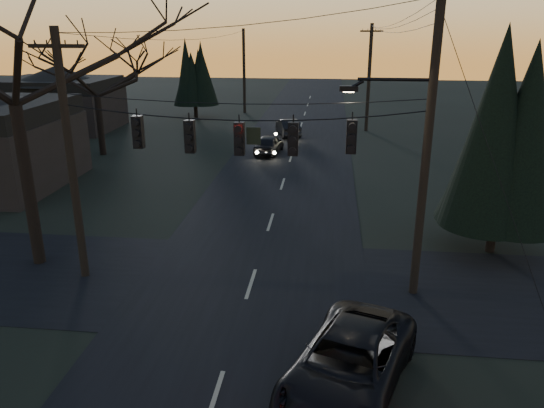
# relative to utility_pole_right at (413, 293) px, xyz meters

# --- Properties ---
(main_road) EXTENTS (8.00, 120.00, 0.02)m
(main_road) POSITION_rel_utility_pole_right_xyz_m (-5.50, 10.00, 0.01)
(main_road) COLOR black
(main_road) RESTS_ON ground
(cross_road) EXTENTS (60.00, 7.00, 0.02)m
(cross_road) POSITION_rel_utility_pole_right_xyz_m (-5.50, 0.00, 0.01)
(cross_road) COLOR black
(cross_road) RESTS_ON ground
(utility_pole_right) EXTENTS (5.00, 0.30, 10.00)m
(utility_pole_right) POSITION_rel_utility_pole_right_xyz_m (0.00, 0.00, 0.00)
(utility_pole_right) COLOR black
(utility_pole_right) RESTS_ON ground
(utility_pole_left) EXTENTS (1.80, 0.30, 8.50)m
(utility_pole_left) POSITION_rel_utility_pole_right_xyz_m (-11.50, 0.00, 0.00)
(utility_pole_left) COLOR black
(utility_pole_left) RESTS_ON ground
(utility_pole_far_r) EXTENTS (1.80, 0.30, 8.50)m
(utility_pole_far_r) POSITION_rel_utility_pole_right_xyz_m (0.00, 28.00, 0.00)
(utility_pole_far_r) COLOR black
(utility_pole_far_r) RESTS_ON ground
(utility_pole_far_l) EXTENTS (0.30, 0.30, 8.00)m
(utility_pole_far_l) POSITION_rel_utility_pole_right_xyz_m (-11.50, 36.00, 0.00)
(utility_pole_far_l) COLOR black
(utility_pole_far_l) RESTS_ON ground
(span_signal_assembly) EXTENTS (11.50, 0.44, 1.65)m
(span_signal_assembly) POSITION_rel_utility_pole_right_xyz_m (-5.74, 0.00, 5.19)
(span_signal_assembly) COLOR black
(span_signal_assembly) RESTS_ON ground
(bare_tree_left) EXTENTS (8.89, 8.89, 11.84)m
(bare_tree_left) POSITION_rel_utility_pole_right_xyz_m (-13.71, 0.87, 8.28)
(bare_tree_left) COLOR black
(bare_tree_left) RESTS_ON ground
(evergreen_right) EXTENTS (3.96, 3.96, 7.70)m
(evergreen_right) POSITION_rel_utility_pole_right_xyz_m (3.49, 3.79, 4.44)
(evergreen_right) COLOR black
(evergreen_right) RESTS_ON ground
(bare_tree_dist) EXTENTS (7.32, 7.32, 7.87)m
(bare_tree_dist) POSITION_rel_utility_pole_right_xyz_m (-18.37, 17.65, 5.50)
(bare_tree_dist) COLOR black
(bare_tree_dist) RESTS_ON ground
(evergreen_dist) EXTENTS (3.45, 3.45, 6.42)m
(evergreen_dist) POSITION_rel_utility_pole_right_xyz_m (-15.67, 32.84, 3.80)
(evergreen_dist) COLOR black
(evergreen_dist) RESTS_ON ground
(house_left_far) EXTENTS (9.00, 7.00, 5.20)m
(house_left_far) POSITION_rel_utility_pole_right_xyz_m (-25.50, 26.00, 2.60)
(house_left_far) COLOR black
(house_left_far) RESTS_ON ground
(suv_near) EXTENTS (4.02, 5.77, 1.46)m
(suv_near) POSITION_rel_utility_pole_right_xyz_m (-2.30, -5.22, 0.73)
(suv_near) COLOR black
(suv_near) RESTS_ON ground
(sedan_oncoming_a) EXTENTS (1.96, 3.97, 1.30)m
(sedan_oncoming_a) POSITION_rel_utility_pole_right_xyz_m (-7.10, 19.14, 0.65)
(sedan_oncoming_a) COLOR black
(sedan_oncoming_a) RESTS_ON ground
(sedan_oncoming_b) EXTENTS (2.42, 4.23, 1.32)m
(sedan_oncoming_b) POSITION_rel_utility_pole_right_xyz_m (-6.30, 25.32, 0.66)
(sedan_oncoming_b) COLOR black
(sedan_oncoming_b) RESTS_ON ground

